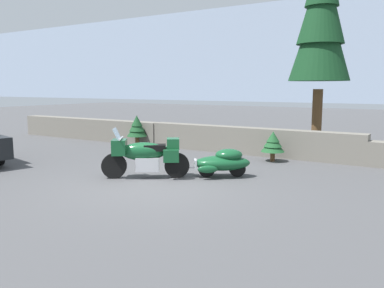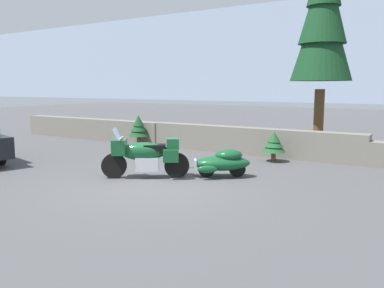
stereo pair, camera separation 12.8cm
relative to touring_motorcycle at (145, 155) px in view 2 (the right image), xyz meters
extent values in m
plane|color=#4C4C4F|center=(0.73, -0.53, -0.62)|extent=(80.00, 80.00, 0.00)
cube|color=slate|center=(-7.27, 4.90, -0.15)|extent=(8.00, 0.58, 0.95)
cube|color=slate|center=(0.73, 4.93, -0.14)|extent=(8.00, 0.54, 0.96)
cylinder|color=black|center=(-0.67, -0.47, -0.29)|extent=(0.62, 0.49, 0.66)
cylinder|color=black|center=(0.68, 0.48, -0.29)|extent=(0.62, 0.49, 0.66)
cube|color=silver|center=(0.05, 0.03, -0.24)|extent=(0.74, 0.70, 0.36)
ellipsoid|color=#144C28|center=(-0.04, -0.03, 0.09)|extent=(1.24, 1.05, 0.48)
cube|color=#144C28|center=(-0.55, -0.38, 0.21)|extent=(0.59, 0.63, 0.40)
cube|color=#9EB7C6|center=(-0.59, -0.41, 0.54)|extent=(0.41, 0.47, 0.34)
cube|color=black|center=(0.21, 0.15, 0.19)|extent=(0.67, 0.62, 0.16)
cube|color=#144C28|center=(0.60, 0.42, 0.29)|extent=(0.49, 0.51, 0.28)
cube|color=#144C28|center=(0.73, 0.14, 0.01)|extent=(0.42, 0.36, 0.32)
cube|color=#144C28|center=(0.39, 0.64, 0.01)|extent=(0.42, 0.36, 0.32)
cylinder|color=silver|center=(-0.51, -0.35, 0.44)|extent=(0.43, 0.60, 0.04)
cylinder|color=silver|center=(-0.63, -0.44, -0.04)|extent=(0.25, 0.20, 0.54)
cylinder|color=black|center=(1.33, 0.93, -0.40)|extent=(0.42, 0.33, 0.44)
cylinder|color=black|center=(2.00, 1.40, -0.40)|extent=(0.42, 0.33, 0.44)
ellipsoid|color=#144C28|center=(1.66, 1.16, -0.24)|extent=(1.62, 1.42, 0.40)
ellipsoid|color=#144C28|center=(1.81, 1.27, -0.02)|extent=(0.91, 0.87, 0.32)
cube|color=silver|center=(1.08, 0.76, -0.26)|extent=(0.23, 0.30, 0.24)
ellipsoid|color=#144C28|center=(1.51, 0.67, -0.34)|extent=(0.51, 0.41, 0.20)
ellipsoid|color=#144C28|center=(1.14, 1.19, -0.34)|extent=(0.51, 0.41, 0.20)
cylinder|color=silver|center=(0.76, 0.53, -0.35)|extent=(0.60, 0.44, 0.05)
cylinder|color=brown|center=(2.57, 7.07, 0.53)|extent=(0.37, 0.37, 2.31)
cone|color=#143D1E|center=(2.57, 7.07, 3.82)|extent=(2.21, 2.21, 3.65)
cylinder|color=brown|center=(-3.89, 4.35, -0.44)|extent=(0.16, 0.16, 0.36)
cone|color=#194723|center=(-3.89, 4.35, 0.08)|extent=(0.82, 0.82, 0.57)
cone|color=#194723|center=(-3.89, 4.35, 0.25)|extent=(0.64, 0.64, 0.50)
cone|color=#194723|center=(-3.89, 4.35, 0.42)|extent=(0.45, 0.45, 0.43)
cylinder|color=brown|center=(1.99, 4.06, -0.48)|extent=(0.15, 0.15, 0.28)
cone|color=#1E5128|center=(1.99, 4.06, -0.08)|extent=(0.76, 0.76, 0.44)
cone|color=#1E5128|center=(1.99, 4.06, 0.05)|extent=(0.59, 0.59, 0.39)
cone|color=#1E5128|center=(1.99, 4.06, 0.18)|extent=(0.42, 0.42, 0.33)
camera|label=1|loc=(6.51, -8.12, 1.75)|focal=37.38mm
camera|label=2|loc=(6.62, -8.05, 1.75)|focal=37.38mm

